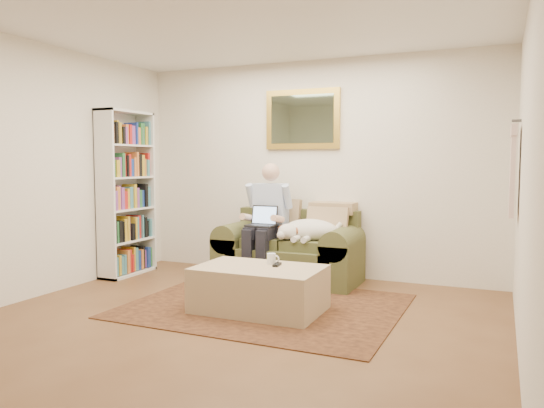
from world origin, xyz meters
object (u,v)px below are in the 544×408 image
Objects in this scene: laptop at (263,220)px; coffee_mug at (271,259)px; bookshelf at (126,193)px; sleeping_dog at (311,230)px; seated_man at (265,223)px; sofa at (289,257)px; ottoman at (259,289)px.

laptop reaches higher than coffee_mug.
coffee_mug is 0.05× the size of bookshelf.
sleeping_dog is at bearing 88.12° from coffee_mug.
seated_man reaches higher than laptop.
sofa is 5.15× the size of laptop.
sofa is 2.14m from bookshelf.
laptop is 0.16× the size of bookshelf.
laptop is 1.28m from ottoman.
bookshelf is at bearing -166.99° from sofa.
coffee_mug is (-0.03, -1.03, -0.15)m from sleeping_dog.
laptop is 0.47× the size of sleeping_dog.
sleeping_dog is at bearing 13.64° from laptop.
sofa is 0.50m from seated_man.
seated_man reaches higher than ottoman.
ottoman is (0.21, -1.29, -0.07)m from sofa.
laptop is (-0.24, -0.21, 0.44)m from sofa.
bookshelf is (-2.25, -0.37, 0.38)m from sleeping_dog.
ottoman is 11.52× the size of coffee_mug.
coffee_mug is (0.50, -0.97, -0.22)m from seated_man.
seated_man reaches higher than sleeping_dog.
bookshelf is (-2.18, 0.84, 0.79)m from ottoman.
laptop is 3.16× the size of coffee_mug.
sofa reaches higher than coffee_mug.
bookshelf is at bearing -169.97° from seated_man.
coffee_mug is at bearing -16.61° from bookshelf.
sleeping_dog reaches higher than coffee_mug.
bookshelf reaches higher than sleeping_dog.
sofa is 0.46m from sleeping_dog.
laptop is at bearing -166.36° from sleeping_dog.
sofa is 16.29× the size of coffee_mug.
sleeping_dog is at bearing -15.74° from sofa.
laptop is at bearing -90.00° from seated_man.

